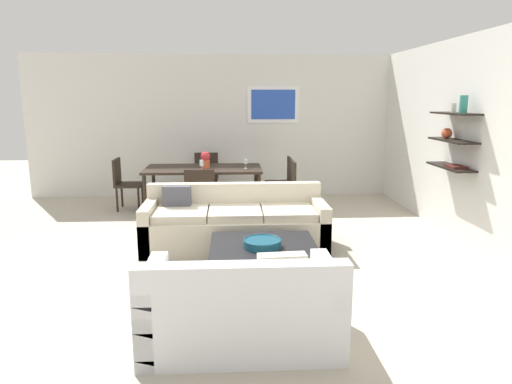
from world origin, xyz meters
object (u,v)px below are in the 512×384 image
Objects in this scene: dining_table at (203,171)px; wine_glass_right_near at (246,162)px; dining_chair_left_far at (124,181)px; decorative_bowl at (262,243)px; sofa_beige at (234,225)px; wine_glass_head at (205,158)px; dining_chair_head at (206,173)px; centerpiece_vase at (205,159)px; dining_chair_right_far at (283,179)px; wine_glass_foot at (202,163)px; loveseat_white at (242,307)px; dining_chair_right_near at (286,184)px; coffee_table at (263,262)px; dining_chair_foot at (200,193)px.

wine_glass_right_near is at bearing -9.95° from dining_table.
decorative_bowl is at bearing -57.10° from dining_chair_left_far.
wine_glass_head is (-0.50, 2.36, 0.56)m from sofa_beige.
dining_chair_head reaches higher than dining_table.
decorative_bowl is at bearing -76.46° from centerpiece_vase.
centerpiece_vase is (0.04, -0.05, 0.21)m from dining_table.
dining_table is (-0.50, 1.92, 0.39)m from sofa_beige.
dining_chair_right_far is 1.57m from wine_glass_foot.
loveseat_white is 1.73× the size of dining_chair_right_near.
wine_glass_right_near is (-0.08, 2.91, 0.67)m from coffee_table.
loveseat_white is 1.24m from decorative_bowl.
sofa_beige is 2.02m from dining_table.
dining_chair_left_far is 6.18× the size of wine_glass_head.
sofa_beige is 1.22m from decorative_bowl.
dining_chair_right_far is 5.75× the size of wine_glass_right_near.
centerpiece_vase is at bearing 83.84° from wine_glass_foot.
sofa_beige is at bearing -78.12° from wine_glass_head.
dining_table is at bearing 170.05° from wine_glass_right_near.
wine_glass_right_near is at bearing 171.33° from dining_chair_right_near.
wine_glass_right_near reaches higher than dining_chair_foot.
dining_table is at bearing 170.67° from dining_chair_right_near.
dining_table is 0.22m from centerpiece_vase.
dining_chair_left_far is at bearing 170.67° from dining_table.
centerpiece_vase is (1.42, -0.28, 0.39)m from dining_chair_left_far.
wine_glass_head reaches higher than loveseat_white.
centerpiece_vase is (-0.75, 2.98, 0.71)m from coffee_table.
dining_chair_foot is at bearing 116.18° from sofa_beige.
dining_chair_head is (0.00, 0.91, -0.18)m from dining_table.
centerpiece_vase is at bearing -85.11° from wine_glass_head.
coffee_table is at bearing 78.44° from loveseat_white.
dining_chair_right_near is (0.84, 4.08, 0.21)m from loveseat_white.
dining_table is 12.63× the size of wine_glass_right_near.
dining_chair_foot is at bearing 109.52° from decorative_bowl.
wine_glass_right_near is at bearing -6.25° from centerpiece_vase.
decorative_bowl is at bearing -76.67° from sofa_beige.
dining_chair_left_far is (-1.90, 4.53, 0.21)m from loveseat_white.
loveseat_white reaches higher than coffee_table.
loveseat_white is at bearing -101.67° from dining_chair_right_near.
sofa_beige is 2.63× the size of dining_chair_right_near.
dining_chair_left_far reaches higher than decorative_bowl.
sofa_beige is at bearing -117.40° from dining_chair_right_near.
centerpiece_vase is at bearing 172.53° from dining_chair_right_near.
coffee_table is at bearing -100.13° from dining_chair_right_far.
dining_chair_right_near is 1.00× the size of dining_chair_right_far.
sofa_beige is 8.40× the size of centerpiece_vase.
wine_glass_right_near is 0.80× the size of wine_glass_foot.
decorative_bowl is at bearing -100.20° from dining_chair_right_far.
decorative_bowl is 3.17m from centerpiece_vase.
decorative_bowl is 0.45× the size of dining_chair_right_near.
dining_chair_left_far is 1.53m from dining_chair_head.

